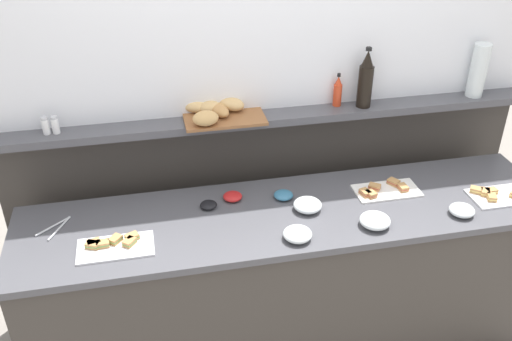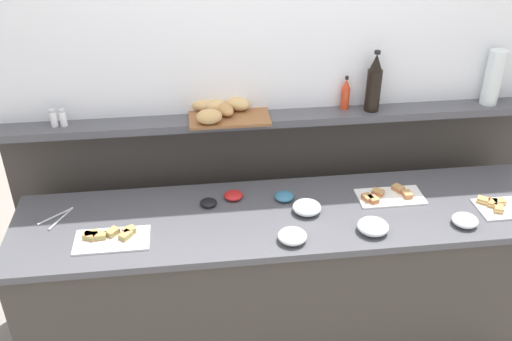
{
  "view_description": "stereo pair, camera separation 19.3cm",
  "coord_description": "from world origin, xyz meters",
  "px_view_note": "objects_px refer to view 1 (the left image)",
  "views": [
    {
      "loc": [
        -0.62,
        -2.14,
        2.45
      ],
      "look_at": [
        -0.15,
        0.1,
        1.07
      ],
      "focal_mm": 40.04,
      "sensor_mm": 36.0,
      "label": 1
    },
    {
      "loc": [
        -0.43,
        -2.18,
        2.45
      ],
      "look_at": [
        -0.15,
        0.1,
        1.07
      ],
      "focal_mm": 40.04,
      "sensor_mm": 36.0,
      "label": 2
    }
  ],
  "objects_px": {
    "sandwich_platter_front": "(385,190)",
    "glass_bowl_large": "(375,221)",
    "hot_sauce_bottle": "(338,92)",
    "water_carafe": "(478,70)",
    "glass_bowl_small": "(308,205)",
    "glass_bowl_medium": "(462,211)",
    "serving_tongs": "(57,227)",
    "wine_bottle_dark": "(366,80)",
    "bread_basket": "(216,112)",
    "glass_bowl_extra": "(298,234)",
    "pepper_shaker": "(55,125)",
    "condiment_bowl_teal": "(233,196)",
    "sandwich_platter_rear": "(500,195)",
    "salt_shaker": "(46,126)",
    "sandwich_platter_side": "(114,245)",
    "condiment_bowl_cream": "(209,205)",
    "condiment_bowl_red": "(283,195)"
  },
  "relations": [
    {
      "from": "sandwich_platter_front",
      "to": "water_carafe",
      "type": "height_order",
      "value": "water_carafe"
    },
    {
      "from": "glass_bowl_extra",
      "to": "wine_bottle_dark",
      "type": "relative_size",
      "value": 0.41
    },
    {
      "from": "sandwich_platter_side",
      "to": "wine_bottle_dark",
      "type": "distance_m",
      "value": 1.47
    },
    {
      "from": "glass_bowl_large",
      "to": "condiment_bowl_teal",
      "type": "bearing_deg",
      "value": 149.9
    },
    {
      "from": "serving_tongs",
      "to": "pepper_shaker",
      "type": "bearing_deg",
      "value": 84.72
    },
    {
      "from": "bread_basket",
      "to": "sandwich_platter_rear",
      "type": "bearing_deg",
      "value": -21.0
    },
    {
      "from": "glass_bowl_extra",
      "to": "glass_bowl_large",
      "type": "bearing_deg",
      "value": 3.39
    },
    {
      "from": "wine_bottle_dark",
      "to": "water_carafe",
      "type": "bearing_deg",
      "value": 0.75
    },
    {
      "from": "serving_tongs",
      "to": "water_carafe",
      "type": "xyz_separation_m",
      "value": [
        2.2,
        0.31,
        0.46
      ]
    },
    {
      "from": "pepper_shaker",
      "to": "water_carafe",
      "type": "bearing_deg",
      "value": 0.0
    },
    {
      "from": "glass_bowl_large",
      "to": "salt_shaker",
      "type": "xyz_separation_m",
      "value": [
        -1.44,
        0.6,
        0.34
      ]
    },
    {
      "from": "condiment_bowl_red",
      "to": "water_carafe",
      "type": "distance_m",
      "value": 1.25
    },
    {
      "from": "hot_sauce_bottle",
      "to": "water_carafe",
      "type": "height_order",
      "value": "water_carafe"
    },
    {
      "from": "sandwich_platter_front",
      "to": "sandwich_platter_rear",
      "type": "bearing_deg",
      "value": -16.72
    },
    {
      "from": "glass_bowl_large",
      "to": "condiment_bowl_cream",
      "type": "height_order",
      "value": "glass_bowl_large"
    },
    {
      "from": "sandwich_platter_rear",
      "to": "glass_bowl_medium",
      "type": "bearing_deg",
      "value": -160.04
    },
    {
      "from": "sandwich_platter_front",
      "to": "glass_bowl_large",
      "type": "relative_size",
      "value": 2.27
    },
    {
      "from": "sandwich_platter_front",
      "to": "sandwich_platter_side",
      "type": "bearing_deg",
      "value": -172.49
    },
    {
      "from": "condiment_bowl_cream",
      "to": "hot_sauce_bottle",
      "type": "distance_m",
      "value": 0.89
    },
    {
      "from": "glass_bowl_medium",
      "to": "salt_shaker",
      "type": "height_order",
      "value": "salt_shaker"
    },
    {
      "from": "glass_bowl_small",
      "to": "condiment_bowl_teal",
      "type": "relative_size",
      "value": 1.46
    },
    {
      "from": "pepper_shaker",
      "to": "water_carafe",
      "type": "distance_m",
      "value": 2.17
    },
    {
      "from": "sandwich_platter_side",
      "to": "condiment_bowl_red",
      "type": "bearing_deg",
      "value": 15.5
    },
    {
      "from": "glass_bowl_large",
      "to": "wine_bottle_dark",
      "type": "relative_size",
      "value": 0.45
    },
    {
      "from": "water_carafe",
      "to": "wine_bottle_dark",
      "type": "bearing_deg",
      "value": -179.25
    },
    {
      "from": "glass_bowl_small",
      "to": "hot_sauce_bottle",
      "type": "xyz_separation_m",
      "value": [
        0.27,
        0.44,
        0.38
      ]
    },
    {
      "from": "sandwich_platter_front",
      "to": "glass_bowl_extra",
      "type": "distance_m",
      "value": 0.6
    },
    {
      "from": "salt_shaker",
      "to": "pepper_shaker",
      "type": "distance_m",
      "value": 0.04
    },
    {
      "from": "glass_bowl_medium",
      "to": "glass_bowl_extra",
      "type": "relative_size",
      "value": 0.92
    },
    {
      "from": "sandwich_platter_rear",
      "to": "salt_shaker",
      "type": "xyz_separation_m",
      "value": [
        -2.14,
        0.5,
        0.36
      ]
    },
    {
      "from": "sandwich_platter_side",
      "to": "salt_shaker",
      "type": "xyz_separation_m",
      "value": [
        -0.27,
        0.51,
        0.36
      ]
    },
    {
      "from": "glass_bowl_medium",
      "to": "serving_tongs",
      "type": "bearing_deg",
      "value": 171.37
    },
    {
      "from": "serving_tongs",
      "to": "pepper_shaker",
      "type": "xyz_separation_m",
      "value": [
        0.03,
        0.31,
        0.36
      ]
    },
    {
      "from": "glass_bowl_extra",
      "to": "condiment_bowl_teal",
      "type": "relative_size",
      "value": 1.39
    },
    {
      "from": "glass_bowl_small",
      "to": "condiment_bowl_cream",
      "type": "distance_m",
      "value": 0.47
    },
    {
      "from": "condiment_bowl_cream",
      "to": "serving_tongs",
      "type": "bearing_deg",
      "value": -178.32
    },
    {
      "from": "condiment_bowl_teal",
      "to": "condiment_bowl_cream",
      "type": "distance_m",
      "value": 0.13
    },
    {
      "from": "glass_bowl_small",
      "to": "bread_basket",
      "type": "bearing_deg",
      "value": 131.08
    },
    {
      "from": "glass_bowl_large",
      "to": "glass_bowl_medium",
      "type": "relative_size",
      "value": 1.19
    },
    {
      "from": "condiment_bowl_cream",
      "to": "salt_shaker",
      "type": "relative_size",
      "value": 0.93
    },
    {
      "from": "sandwich_platter_front",
      "to": "water_carafe",
      "type": "distance_m",
      "value": 0.84
    },
    {
      "from": "wine_bottle_dark",
      "to": "salt_shaker",
      "type": "bearing_deg",
      "value": 179.7
    },
    {
      "from": "sandwich_platter_front",
      "to": "wine_bottle_dark",
      "type": "bearing_deg",
      "value": 93.69
    },
    {
      "from": "wine_bottle_dark",
      "to": "bread_basket",
      "type": "xyz_separation_m",
      "value": [
        -0.77,
        0.02,
        -0.11
      ]
    },
    {
      "from": "glass_bowl_large",
      "to": "bread_basket",
      "type": "bearing_deg",
      "value": 136.2
    },
    {
      "from": "pepper_shaker",
      "to": "glass_bowl_extra",
      "type": "bearing_deg",
      "value": -31.11
    },
    {
      "from": "wine_bottle_dark",
      "to": "bread_basket",
      "type": "relative_size",
      "value": 0.77
    },
    {
      "from": "glass_bowl_large",
      "to": "glass_bowl_small",
      "type": "distance_m",
      "value": 0.32
    },
    {
      "from": "hot_sauce_bottle",
      "to": "salt_shaker",
      "type": "distance_m",
      "value": 1.45
    },
    {
      "from": "glass_bowl_small",
      "to": "condiment_bowl_teal",
      "type": "height_order",
      "value": "glass_bowl_small"
    }
  ]
}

